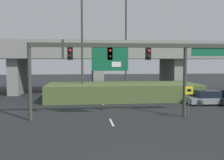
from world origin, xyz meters
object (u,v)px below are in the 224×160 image
Objects in this scene: speed_limit_sign at (189,97)px; highway_light_pole_far at (126,37)px; signal_gantry at (125,58)px; highway_light_pole_near at (82,17)px; parked_sedan_near_right at (208,98)px.

speed_limit_sign is 16.31m from highway_light_pole_far.
signal_gantry is at bearing -99.71° from highway_light_pole_far.
signal_gantry is at bearing -72.90° from highway_light_pole_near.
highway_light_pole_near is (-8.06, 11.33, 7.80)m from speed_limit_sign.
highway_light_pole_far is at bearing 33.15° from highway_light_pole_near.
parked_sedan_near_right is (7.09, -8.79, -6.85)m from highway_light_pole_far.
parked_sedan_near_right is at bearing -51.12° from highway_light_pole_far.
speed_limit_sign is 0.58× the size of parked_sedan_near_right.
highway_light_pole_near is 16.32m from parked_sedan_near_right.
highway_light_pole_far reaches higher than signal_gantry.
signal_gantry is 14.72m from highway_light_pole_far.
speed_limit_sign is 15.94m from highway_light_pole_near.
highway_light_pole_far is at bearing 131.66° from parked_sedan_near_right.
highway_light_pole_near reaches higher than speed_limit_sign.
highway_light_pole_far is (5.67, 3.71, -1.96)m from highway_light_pole_near.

